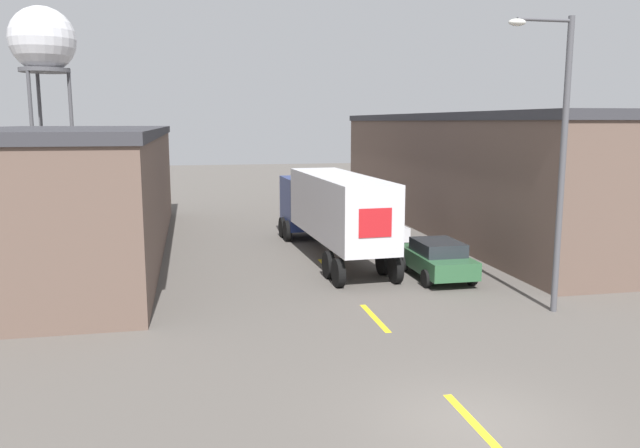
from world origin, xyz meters
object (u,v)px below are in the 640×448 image
(semi_truck, at_px, (330,207))
(water_tower, at_px, (43,42))
(parked_car_right_mid, at_px, (437,258))
(street_lamp, at_px, (557,149))
(parked_car_right_far, at_px, (380,227))

(semi_truck, xyz_separation_m, water_tower, (-16.87, 24.27, 9.75))
(parked_car_right_mid, height_order, street_lamp, street_lamp)
(semi_truck, bearing_deg, parked_car_right_mid, -58.83)
(semi_truck, distance_m, parked_car_right_far, 4.61)
(parked_car_right_far, height_order, street_lamp, street_lamp)
(water_tower, height_order, street_lamp, water_tower)
(semi_truck, relative_size, parked_car_right_far, 2.97)
(street_lamp, bearing_deg, parked_car_right_far, 98.57)
(parked_car_right_mid, relative_size, parked_car_right_far, 1.00)
(semi_truck, relative_size, parked_car_right_mid, 2.97)
(parked_car_right_mid, xyz_separation_m, water_tower, (-20.15, 29.09, 11.27))
(parked_car_right_mid, bearing_deg, street_lamp, -68.92)
(parked_car_right_far, bearing_deg, semi_truck, -138.95)
(parked_car_right_mid, xyz_separation_m, parked_car_right_far, (0.00, 7.68, 0.00))
(parked_car_right_mid, distance_m, parked_car_right_far, 7.68)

